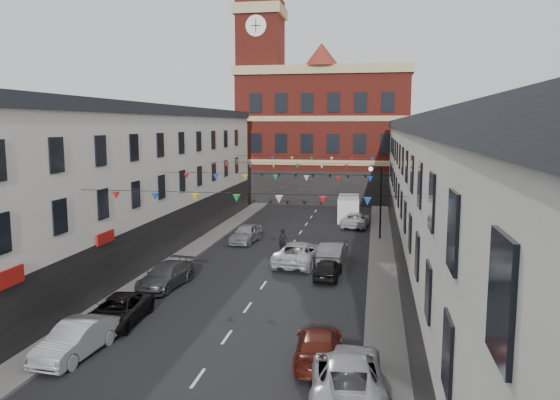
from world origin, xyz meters
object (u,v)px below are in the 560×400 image
Objects in this scene: car_left_b at (76,339)px; car_left_e at (246,233)px; car_left_c at (118,311)px; car_left_d at (166,275)px; white_van at (349,209)px; car_right_e at (333,253)px; moving_car at (299,253)px; street_lamp at (378,192)px; pedestrian at (283,240)px; car_right_b at (347,374)px; car_right_c at (319,346)px; car_right_d at (328,269)px; car_right_f at (355,220)px.

car_left_b is 0.99× the size of car_left_e.
car_left_d is at bearing 87.63° from car_left_c.
car_right_e is at bearing -92.64° from white_van.
car_left_e reaches higher than car_left_c.
white_van is (2.38, 17.85, 0.37)m from moving_car.
street_lamp reaches higher than pedestrian.
car_right_b reaches higher than car_right_c.
white_van is at bearing 79.68° from car_left_b.
car_left_c is 1.07× the size of car_left_e.
car_left_d is (0.00, 9.67, -0.03)m from car_left_b.
pedestrian reaches higher than car_right_d.
car_right_e reaches higher than car_left_b.
car_left_d is 1.03× the size of car_right_e.
car_left_b reaches higher than car_left_c.
car_right_b is (9.23, -23.50, 0.04)m from car_left_e.
car_right_e is (9.10, 7.05, 0.07)m from car_left_d.
white_van is (0.20, 17.18, 0.40)m from car_right_e.
car_right_d is 0.71× the size of white_van.
car_left_e is at bearing 82.17° from car_left_c.
car_left_b is 9.84m from car_right_c.
car_right_c is (8.00, -20.96, -0.08)m from car_left_e.
car_right_d is at bearing 43.12° from car_left_c.
car_right_e reaches higher than car_right_c.
car_right_b reaches higher than car_right_e.
car_right_f is at bearing -95.52° from moving_car.
car_left_d is 22.97m from car_right_f.
car_left_e is at bearing -72.59° from car_right_c.
car_left_e reaches higher than car_left_d.
car_left_b reaches higher than car_right_c.
car_right_c is 0.99× the size of car_right_e.
car_right_d is at bearing 26.77° from car_left_d.
car_right_e is (-2.95, -8.24, -3.16)m from street_lamp.
car_left_e is (1.77, 12.48, 0.06)m from car_left_d.
pedestrian is at bearing -56.22° from moving_car.
car_right_f is (8.35, 8.14, -0.06)m from car_left_e.
car_left_c is 10.07m from car_right_c.
car_left_e is 0.76× the size of moving_car.
car_right_f is at bearing -94.28° from car_right_b.
car_right_c is at bearing -63.60° from car_left_e.
street_lamp reaches higher than car_left_e.
car_right_c is (9.76, -2.46, 0.01)m from car_left_c.
moving_car is (-2.84, 14.87, 0.13)m from car_right_c.
moving_car is (6.92, 12.41, 0.14)m from car_left_c.
car_right_e is at bearing 91.10° from car_right_f.
car_left_d is at bearing 22.13° from car_right_d.
car_left_c is 18.59m from car_left_e.
car_right_b is at bearing -37.83° from car_left_d.
car_left_e is 2.54× the size of pedestrian.
moving_car is (5.16, -6.09, 0.05)m from car_left_e.
car_left_c is 0.99× the size of car_left_d.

